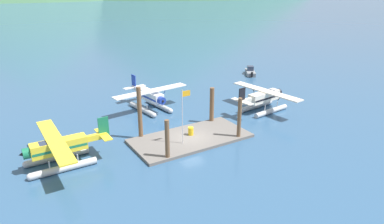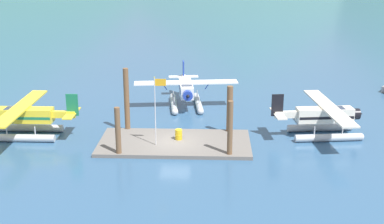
{
  "view_description": "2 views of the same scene",
  "coord_description": "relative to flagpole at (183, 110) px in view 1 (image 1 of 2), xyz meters",
  "views": [
    {
      "loc": [
        -17.32,
        -28.38,
        15.56
      ],
      "look_at": [
        1.41,
        1.98,
        2.22
      ],
      "focal_mm": 32.19,
      "sensor_mm": 36.0,
      "label": 1
    },
    {
      "loc": [
        3.04,
        -39.31,
        15.56
      ],
      "look_at": [
        1.37,
        1.63,
        2.33
      ],
      "focal_mm": 47.87,
      "sensor_mm": 36.0,
      "label": 2
    }
  ],
  "objects": [
    {
      "name": "flagpole",
      "position": [
        0.0,
        0.0,
        0.0
      ],
      "size": [
        0.95,
        0.1,
        5.68
      ],
      "color": "silver",
      "rests_on": "dock_platform"
    },
    {
      "name": "piling_near_left",
      "position": [
        -2.83,
        -1.83,
        -1.85
      ],
      "size": [
        0.43,
        0.43,
        4.02
      ],
      "primitive_type": "cylinder",
      "color": "brown",
      "rests_on": "ground"
    },
    {
      "name": "dock_platform",
      "position": [
        1.33,
        0.85,
        -3.71
      ],
      "size": [
        12.44,
        6.13,
        0.3
      ],
      "primitive_type": "cube",
      "color": "#66605B",
      "rests_on": "ground"
    },
    {
      "name": "fuel_drum",
      "position": [
        1.64,
        1.3,
        -3.12
      ],
      "size": [
        0.62,
        0.62,
        0.88
      ],
      "color": "gold",
      "rests_on": "dock_platform"
    },
    {
      "name": "ground_plane",
      "position": [
        1.33,
        0.85,
        -3.86
      ],
      "size": [
        1200.0,
        1200.0,
        0.0
      ],
      "primitive_type": "plane",
      "color": "#2D5175"
    },
    {
      "name": "piling_far_right",
      "position": [
        5.9,
        3.54,
        -1.69
      ],
      "size": [
        0.51,
        0.51,
        4.34
      ],
      "primitive_type": "cylinder",
      "color": "brown",
      "rests_on": "ground"
    },
    {
      "name": "piling_far_left",
      "position": [
        -3.04,
        3.84,
        -0.99
      ],
      "size": [
        0.46,
        0.46,
        5.74
      ],
      "primitive_type": "cylinder",
      "color": "brown",
      "rests_on": "ground"
    },
    {
      "name": "seaplane_yellow_port_fwd",
      "position": [
        -11.6,
        2.28,
        -2.28
      ],
      "size": [
        7.98,
        10.41,
        3.84
      ],
      "color": "#B7BABF",
      "rests_on": "ground"
    },
    {
      "name": "piling_near_right",
      "position": [
        5.78,
        -1.68,
        -1.56
      ],
      "size": [
        0.41,
        0.41,
        4.58
      ],
      "primitive_type": "cylinder",
      "color": "brown",
      "rests_on": "ground"
    },
    {
      "name": "seaplane_white_bow_centre",
      "position": [
        1.71,
        11.53,
        -2.28
      ],
      "size": [
        10.49,
        7.95,
        3.84
      ],
      "color": "#B7BABF",
      "rests_on": "ground"
    },
    {
      "name": "seaplane_cream_stbd_fwd",
      "position": [
        14.04,
        3.42,
        -2.28
      ],
      "size": [
        7.95,
        10.49,
        3.84
      ],
      "color": "#B7BABF",
      "rests_on": "ground"
    },
    {
      "name": "boat_grey_open_east",
      "position": [
        25.22,
        19.06,
        -3.37
      ],
      "size": [
        3.59,
        4.32,
        1.5
      ],
      "color": "gray",
      "rests_on": "ground"
    }
  ]
}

